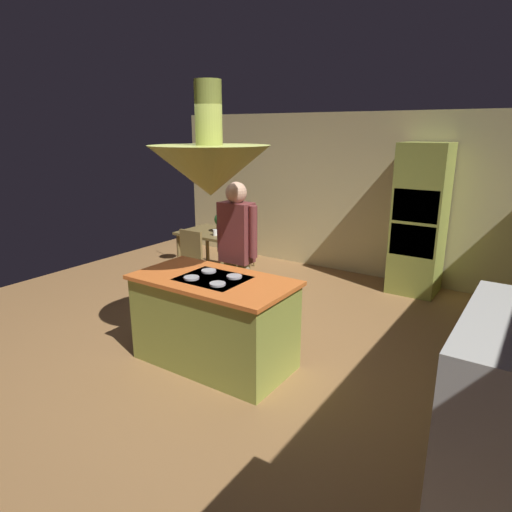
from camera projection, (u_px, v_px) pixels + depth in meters
The scene contains 12 objects.
ground at pixel (227, 354), 4.73m from camera, with size 8.16×8.16×0.00m, color #9E7042.
wall_back at pixel (357, 195), 7.14m from camera, with size 6.80×0.10×2.55m, color beige.
kitchen_island at pixel (214, 321), 4.44m from camera, with size 1.60×0.85×0.92m.
oven_tower at pixel (419, 220), 6.28m from camera, with size 0.66×0.62×2.12m.
dining_table at pixel (214, 239), 6.98m from camera, with size 0.97×0.81×0.76m.
person_at_island at pixel (237, 249), 4.96m from camera, with size 0.53×0.23×1.75m.
range_hood at pixel (210, 168), 4.03m from camera, with size 1.10×1.10×1.00m.
pendant_light_over_table at pixel (212, 159), 6.65m from camera, with size 0.32×0.32×0.82m.
chair_facing_island at pixel (187, 256), 6.52m from camera, with size 0.40×0.40×0.87m.
chair_by_back_wall at pixel (237, 239), 7.52m from camera, with size 0.40×0.40×0.87m.
potted_plant_on_table at pixel (221, 222), 6.84m from camera, with size 0.20×0.20×0.30m.
cup_on_table at pixel (215, 233), 6.67m from camera, with size 0.07×0.07×0.09m, color white.
Camera 1 is at (2.62, -3.37, 2.29)m, focal length 31.38 mm.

